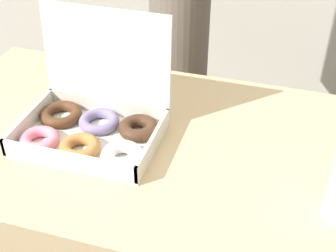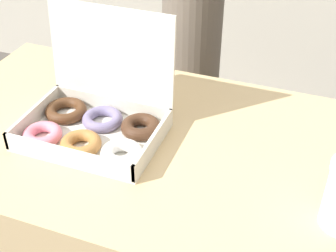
# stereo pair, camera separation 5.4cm
# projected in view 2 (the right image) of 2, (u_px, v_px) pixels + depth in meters

# --- Properties ---
(table) EXTENTS (1.13, 0.68, 0.71)m
(table) POSITION_uv_depth(u_px,v_px,m) (146.00, 234.00, 1.35)
(table) COLOR tan
(table) RESTS_ON ground_plane
(donut_box) EXTENTS (0.35, 0.26, 0.28)m
(donut_box) POSITION_uv_depth(u_px,v_px,m) (96.00, 119.00, 1.12)
(donut_box) COLOR silver
(donut_box) RESTS_ON table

